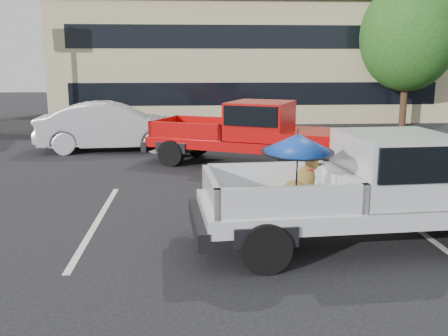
{
  "coord_description": "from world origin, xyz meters",
  "views": [
    {
      "loc": [
        -1.15,
        -7.38,
        3.04
      ],
      "look_at": [
        -0.62,
        0.73,
        1.3
      ],
      "focal_mm": 40.0,
      "sensor_mm": 36.0,
      "label": 1
    }
  ],
  "objects": [
    {
      "name": "stripe_right",
      "position": [
        3.0,
        2.0,
        0.0
      ],
      "size": [
        0.12,
        5.0,
        0.01
      ],
      "primitive_type": "cube",
      "color": "silver",
      "rests_on": "ground"
    },
    {
      "name": "stripe_left",
      "position": [
        -3.0,
        2.0,
        0.0
      ],
      "size": [
        0.12,
        5.0,
        0.01
      ],
      "primitive_type": "cube",
      "color": "silver",
      "rests_on": "ground"
    },
    {
      "name": "tree_right",
      "position": [
        9.0,
        16.0,
        4.21
      ],
      "size": [
        4.46,
        4.46,
        6.78
      ],
      "color": "#332114",
      "rests_on": "ground"
    },
    {
      "name": "silver_pickup",
      "position": [
        2.0,
        0.48,
        1.05
      ],
      "size": [
        5.82,
        2.43,
        2.06
      ],
      "rotation": [
        0.0,
        0.0,
        0.07
      ],
      "color": "black",
      "rests_on": "ground"
    },
    {
      "name": "silver_sedan",
      "position": [
        -3.88,
        10.04,
        0.84
      ],
      "size": [
        5.16,
        2.03,
        1.67
      ],
      "primitive_type": "imported",
      "rotation": [
        0.0,
        0.0,
        1.62
      ],
      "color": "#B9BAC0",
      "rests_on": "ground"
    },
    {
      "name": "red_pickup",
      "position": [
        0.7,
        7.09,
        1.04
      ],
      "size": [
        6.09,
        4.25,
        1.91
      ],
      "rotation": [
        0.0,
        0.0,
        -0.44
      ],
      "color": "black",
      "rests_on": "ground"
    },
    {
      "name": "ground",
      "position": [
        0.0,
        0.0,
        0.0
      ],
      "size": [
        90.0,
        90.0,
        0.0
      ],
      "primitive_type": "plane",
      "color": "black",
      "rests_on": "ground"
    },
    {
      "name": "tree_back",
      "position": [
        6.0,
        24.0,
        4.41
      ],
      "size": [
        4.68,
        4.68,
        7.11
      ],
      "color": "#332114",
      "rests_on": "ground"
    },
    {
      "name": "motel_building",
      "position": [
        2.0,
        20.99,
        3.21
      ],
      "size": [
        20.4,
        8.4,
        6.3
      ],
      "color": "tan",
      "rests_on": "ground"
    }
  ]
}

